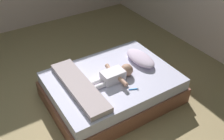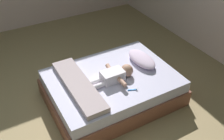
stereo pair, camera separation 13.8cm
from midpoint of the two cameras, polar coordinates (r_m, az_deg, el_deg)
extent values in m
plane|color=#9A845B|center=(3.34, -13.81, -12.93)|extent=(8.00, 8.00, 0.00)
cube|color=brown|center=(3.58, -1.11, -4.91)|extent=(1.26, 1.71, 0.23)
cube|color=silver|center=(3.45, -1.15, -2.44)|extent=(1.21, 1.64, 0.16)
ellipsoid|color=silver|center=(3.66, 5.22, 2.62)|extent=(0.53, 0.26, 0.11)
cube|color=white|center=(3.28, -1.02, -1.35)|extent=(0.19, 0.29, 0.14)
sphere|color=tan|center=(3.37, 2.12, 0.00)|extent=(0.16, 0.16, 0.16)
cylinder|color=tan|center=(3.41, -1.83, 0.32)|extent=(0.17, 0.08, 0.06)
cylinder|color=tan|center=(3.19, 1.19, -2.62)|extent=(0.16, 0.06, 0.06)
cylinder|color=white|center=(3.25, -4.86, -2.78)|extent=(0.06, 0.18, 0.06)
cylinder|color=white|center=(3.19, -4.07, -3.67)|extent=(0.06, 0.18, 0.06)
cube|color=#2E89EC|center=(3.19, 3.48, -4.25)|extent=(0.05, 0.11, 0.01)
cube|color=white|center=(3.19, 4.48, -3.98)|extent=(0.02, 0.03, 0.01)
cube|color=#AB989D|center=(3.21, -8.51, -3.64)|extent=(1.14, 0.29, 0.07)
camera|label=1|loc=(0.07, -91.19, -0.87)|focal=41.29mm
camera|label=2|loc=(0.07, 88.81, 0.87)|focal=41.29mm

